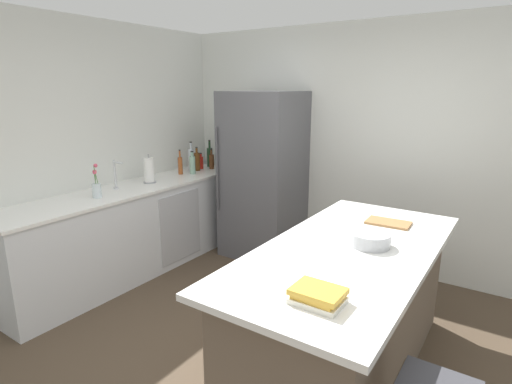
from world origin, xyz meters
The scene contains 19 objects.
ground_plane centered at (0.00, 0.00, 0.00)m, with size 7.20×7.20×0.00m, color #4C3D2D.
wall_rear centered at (0.00, 2.25, 1.30)m, with size 6.00×0.10×2.60m, color silver.
wall_left centered at (-2.45, 0.00, 1.30)m, with size 0.10×6.00×2.60m, color silver.
counter_run_left centered at (-2.08, 0.68, 0.47)m, with size 0.66×2.88×0.93m.
kitchen_island centered at (0.40, 0.39, 0.46)m, with size 1.00×2.16×0.92m.
refrigerator centered at (-1.21, 1.84, 0.95)m, with size 0.82×0.75×1.90m.
sink_faucet centered at (-2.13, 0.52, 1.09)m, with size 0.15×0.05×0.30m.
flower_vase centered at (-2.02, 0.21, 1.02)m, with size 0.08×0.08×0.32m.
paper_towel_roll centered at (-2.09, 0.92, 1.06)m, with size 0.14×0.14×0.31m.
wine_bottle centered at (-2.15, 2.00, 1.06)m, with size 0.07×0.07×0.35m.
syrup_bottle centered at (-2.03, 1.90, 1.03)m, with size 0.06×0.06×0.26m.
hot_sauce_bottle centered at (-2.14, 1.82, 1.01)m, with size 0.05×0.05×0.21m.
whiskey_bottle centered at (-2.12, 1.72, 1.05)m, with size 0.08×0.08×0.29m.
soda_bottle centered at (-2.12, 1.62, 1.08)m, with size 0.07×0.07×0.37m.
gin_bottle centered at (-2.02, 1.53, 1.04)m, with size 0.07×0.07×0.27m.
vinegar_bottle centered at (-2.13, 1.43, 1.04)m, with size 0.05×0.05×0.29m.
cookbook_stack centered at (0.54, -0.37, 0.95)m, with size 0.25×0.19×0.08m.
mixing_bowl centered at (0.51, 0.49, 0.96)m, with size 0.26×0.26×0.09m.
cutting_board centered at (0.47, 1.02, 0.92)m, with size 0.33×0.21×0.02m.
Camera 1 is at (1.29, -2.02, 1.93)m, focal length 28.55 mm.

